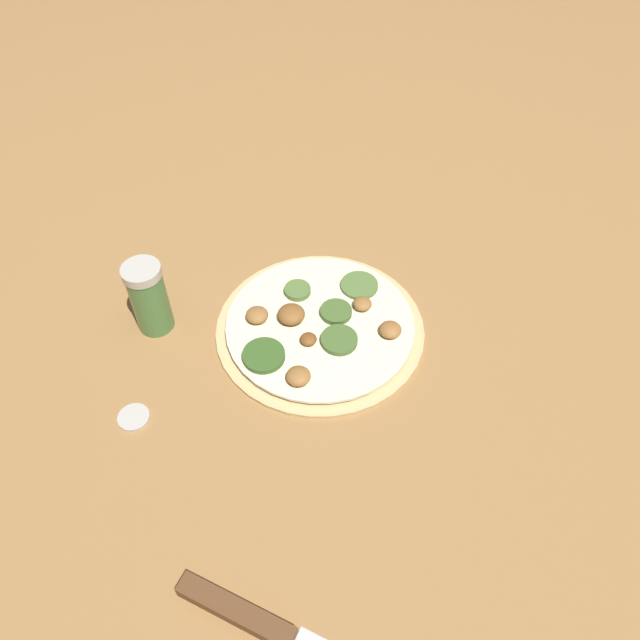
# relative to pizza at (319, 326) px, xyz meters

# --- Properties ---
(ground_plane) EXTENTS (3.00, 3.00, 0.00)m
(ground_plane) POSITION_rel_pizza_xyz_m (0.00, -0.00, -0.01)
(ground_plane) COLOR #9E703F
(pizza) EXTENTS (0.27, 0.27, 0.03)m
(pizza) POSITION_rel_pizza_xyz_m (0.00, 0.00, 0.00)
(pizza) COLOR #D6B77A
(pizza) RESTS_ON ground_plane
(knife) EXTENTS (0.11, 0.33, 0.02)m
(knife) POSITION_rel_pizza_xyz_m (-0.30, -0.21, -0.00)
(knife) COLOR silver
(knife) RESTS_ON ground_plane
(spice_jar) EXTENTS (0.05, 0.05, 0.10)m
(spice_jar) POSITION_rel_pizza_xyz_m (-0.13, 0.17, 0.04)
(spice_jar) COLOR #4C7F42
(spice_jar) RESTS_ON ground_plane
(loose_cap) EXTENTS (0.04, 0.04, 0.01)m
(loose_cap) POSITION_rel_pizza_xyz_m (-0.24, 0.08, -0.00)
(loose_cap) COLOR beige
(loose_cap) RESTS_ON ground_plane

